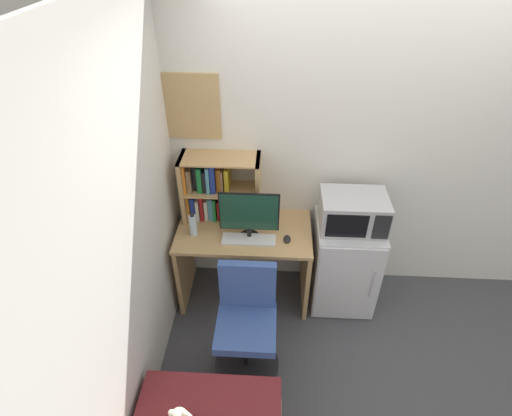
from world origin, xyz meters
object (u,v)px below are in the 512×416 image
object	(u,v)px
monitor	(249,214)
computer_mouse	(287,239)
hutch_bookshelf	(212,187)
keyboard	(249,240)
mini_fridge	(344,263)
desk_chair	(247,327)
wall_corkboard	(179,107)
microwave	(353,212)
water_bottle	(193,225)

from	to	relation	value
monitor	computer_mouse	bearing A→B (deg)	-3.63
hutch_bookshelf	keyboard	size ratio (longest dim) A/B	1.49
hutch_bookshelf	monitor	size ratio (longest dim) A/B	1.36
computer_mouse	mini_fridge	size ratio (longest dim) A/B	0.11
desk_chair	wall_corkboard	world-z (taller)	wall_corkboard
mini_fridge	microwave	xyz separation A→B (m)	(0.00, 0.00, 0.55)
water_bottle	mini_fridge	xyz separation A→B (m)	(1.26, 0.09, -0.44)
hutch_bookshelf	wall_corkboard	bearing A→B (deg)	153.46
monitor	wall_corkboard	size ratio (longest dim) A/B	0.76
hutch_bookshelf	desk_chair	distance (m)	1.14
keyboard	desk_chair	distance (m)	0.66
computer_mouse	desk_chair	xyz separation A→B (m)	(-0.28, -0.57, -0.37)
hutch_bookshelf	computer_mouse	xyz separation A→B (m)	(0.62, -0.30, -0.27)
hutch_bookshelf	monitor	xyz separation A→B (m)	(0.32, -0.28, -0.06)
microwave	wall_corkboard	distance (m)	1.56
hutch_bookshelf	keyboard	world-z (taller)	hutch_bookshelf
monitor	keyboard	bearing A→B (deg)	-92.38
hutch_bookshelf	keyboard	bearing A→B (deg)	-44.73
water_bottle	mini_fridge	bearing A→B (deg)	4.17
hutch_bookshelf	wall_corkboard	size ratio (longest dim) A/B	1.03
keyboard	wall_corkboard	size ratio (longest dim) A/B	0.69
mini_fridge	microwave	world-z (taller)	microwave
keyboard	computer_mouse	bearing A→B (deg)	4.07
water_bottle	computer_mouse	bearing A→B (deg)	-2.63
keyboard	microwave	size ratio (longest dim) A/B	0.83
computer_mouse	wall_corkboard	xyz separation A→B (m)	(-0.84, 0.41, 0.91)
mini_fridge	computer_mouse	bearing A→B (deg)	-166.07
monitor	microwave	size ratio (longest dim) A/B	0.91
monitor	water_bottle	bearing A→B (deg)	178.04
monitor	water_bottle	size ratio (longest dim) A/B	2.27
wall_corkboard	microwave	bearing A→B (deg)	-11.54
water_bottle	desk_chair	size ratio (longest dim) A/B	0.22
computer_mouse	hutch_bookshelf	bearing A→B (deg)	154.64
computer_mouse	water_bottle	xyz separation A→B (m)	(-0.75, 0.03, 0.08)
hutch_bookshelf	monitor	world-z (taller)	hutch_bookshelf
desk_chair	monitor	bearing A→B (deg)	91.78
water_bottle	desk_chair	bearing A→B (deg)	-52.41
computer_mouse	microwave	size ratio (longest dim) A/B	0.18
hutch_bookshelf	water_bottle	xyz separation A→B (m)	(-0.13, -0.26, -0.19)
keyboard	mini_fridge	world-z (taller)	mini_fridge
water_bottle	wall_corkboard	size ratio (longest dim) A/B	0.33
mini_fridge	microwave	bearing A→B (deg)	89.75
wall_corkboard	water_bottle	bearing A→B (deg)	-75.83
keyboard	mini_fridge	xyz separation A→B (m)	(0.81, 0.15, -0.36)
computer_mouse	microwave	distance (m)	0.56
water_bottle	monitor	bearing A→B (deg)	-1.96
hutch_bookshelf	computer_mouse	bearing A→B (deg)	-25.36
wall_corkboard	monitor	bearing A→B (deg)	-35.44
water_bottle	hutch_bookshelf	bearing A→B (deg)	63.76
microwave	water_bottle	bearing A→B (deg)	-175.69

